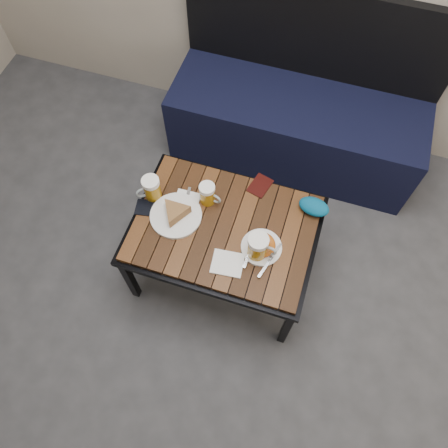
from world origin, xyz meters
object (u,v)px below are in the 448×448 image
(plate_pie, at_px, (176,214))
(knit_pouch, at_px, (314,207))
(beer_mug_centre, at_px, (208,194))
(plate_bagel, at_px, (262,246))
(passport_burgundy, at_px, (260,186))
(bench, at_px, (296,121))
(beer_mug_right, at_px, (258,247))
(cafe_table, at_px, (224,231))
(passport_navy, at_px, (148,208))
(beer_mug_left, at_px, (151,189))

(plate_pie, bearing_deg, knit_pouch, 20.82)
(beer_mug_centre, distance_m, plate_bagel, 0.34)
(beer_mug_centre, distance_m, passport_burgundy, 0.26)
(bench, xyz_separation_m, passport_burgundy, (-0.06, -0.62, 0.20))
(beer_mug_centre, relative_size, plate_bagel, 0.50)
(beer_mug_right, height_order, plate_bagel, beer_mug_right)
(bench, height_order, plate_pie, bench)
(cafe_table, xyz_separation_m, knit_pouch, (0.36, 0.21, 0.07))
(bench, xyz_separation_m, passport_navy, (-0.51, -0.90, 0.20))
(beer_mug_left, relative_size, plate_pie, 0.55)
(cafe_table, relative_size, plate_pie, 3.57)
(cafe_table, height_order, beer_mug_left, beer_mug_left)
(cafe_table, height_order, beer_mug_centre, beer_mug_centre)
(plate_pie, relative_size, knit_pouch, 1.68)
(beer_mug_left, height_order, knit_pouch, beer_mug_left)
(bench, relative_size, plate_bagel, 6.02)
(bench, xyz_separation_m, plate_bagel, (0.04, -0.93, 0.22))
(cafe_table, height_order, passport_burgundy, passport_burgundy)
(bench, distance_m, cafe_table, 0.91)
(beer_mug_left, xyz_separation_m, knit_pouch, (0.72, 0.15, -0.03))
(cafe_table, bearing_deg, passport_burgundy, 69.88)
(plate_pie, xyz_separation_m, knit_pouch, (0.58, 0.22, 0.00))
(cafe_table, xyz_separation_m, plate_bagel, (0.19, -0.05, 0.06))
(cafe_table, xyz_separation_m, beer_mug_right, (0.18, -0.08, 0.11))
(plate_bagel, xyz_separation_m, knit_pouch, (0.17, 0.26, 0.01))
(cafe_table, height_order, plate_bagel, plate_bagel)
(plate_bagel, relative_size, passport_burgundy, 1.97)
(beer_mug_right, distance_m, passport_burgundy, 0.36)
(passport_navy, bearing_deg, beer_mug_centre, 105.81)
(beer_mug_left, distance_m, knit_pouch, 0.74)
(passport_navy, distance_m, knit_pouch, 0.75)
(bench, bearing_deg, beer_mug_left, -121.79)
(bench, height_order, knit_pouch, bench)
(plate_bagel, height_order, knit_pouch, knit_pouch)
(passport_navy, bearing_deg, beer_mug_right, 72.41)
(plate_pie, xyz_separation_m, passport_burgundy, (0.32, 0.27, -0.02))
(cafe_table, distance_m, beer_mug_left, 0.38)
(passport_burgundy, bearing_deg, beer_mug_right, -61.40)
(bench, height_order, beer_mug_right, bench)
(knit_pouch, bearing_deg, passport_navy, -162.94)
(passport_navy, bearing_deg, plate_pie, 79.23)
(plate_bagel, bearing_deg, beer_mug_right, -107.24)
(beer_mug_right, bearing_deg, bench, 88.70)
(cafe_table, distance_m, passport_navy, 0.36)
(cafe_table, bearing_deg, bench, 80.28)
(plate_pie, height_order, knit_pouch, plate_pie)
(bench, relative_size, beer_mug_centre, 12.03)
(knit_pouch, bearing_deg, cafe_table, -150.07)
(beer_mug_left, xyz_separation_m, beer_mug_right, (0.54, -0.14, 0.01))
(plate_pie, bearing_deg, plate_bagel, -4.84)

